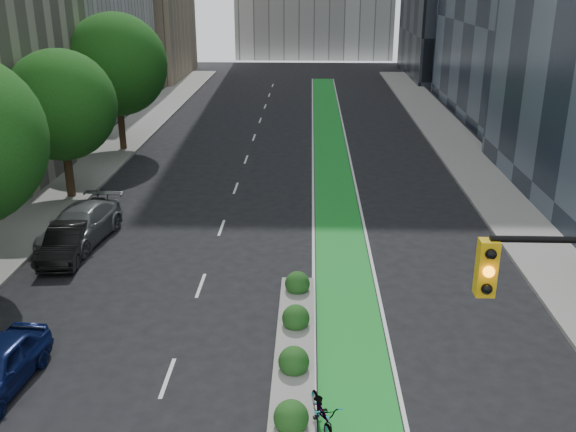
# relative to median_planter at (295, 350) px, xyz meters

# --- Properties ---
(sidewalk_left) EXTENTS (3.60, 90.00, 0.15)m
(sidewalk_left) POSITION_rel_median_planter_xyz_m (-13.00, 17.96, -0.30)
(sidewalk_left) COLOR gray
(sidewalk_left) RESTS_ON ground
(sidewalk_right) EXTENTS (3.60, 90.00, 0.15)m
(sidewalk_right) POSITION_rel_median_planter_xyz_m (10.60, 17.96, -0.30)
(sidewalk_right) COLOR gray
(sidewalk_right) RESTS_ON ground
(bike_lane_paint) EXTENTS (2.20, 70.00, 0.01)m
(bike_lane_paint) POSITION_rel_median_planter_xyz_m (1.80, 22.96, -0.37)
(bike_lane_paint) COLOR #1B942C
(bike_lane_paint) RESTS_ON ground
(tree_midfar) EXTENTS (5.60, 5.60, 7.76)m
(tree_midfar) POSITION_rel_median_planter_xyz_m (-12.20, 14.96, 4.57)
(tree_midfar) COLOR black
(tree_midfar) RESTS_ON ground
(tree_far) EXTENTS (6.60, 6.60, 9.00)m
(tree_far) POSITION_rel_median_planter_xyz_m (-12.20, 24.96, 5.32)
(tree_far) COLOR black
(tree_far) RESTS_ON ground
(median_planter) EXTENTS (1.20, 10.26, 1.10)m
(median_planter) POSITION_rel_median_planter_xyz_m (0.00, 0.00, 0.00)
(median_planter) COLOR gray
(median_planter) RESTS_ON ground
(bicycle) EXTENTS (1.22, 2.24, 1.12)m
(bicycle) POSITION_rel_median_planter_xyz_m (0.80, -3.25, 0.19)
(bicycle) COLOR gray
(bicycle) RESTS_ON ground
(parked_car_left_mid) EXTENTS (1.87, 4.27, 1.36)m
(parked_car_left_mid) POSITION_rel_median_planter_xyz_m (-9.66, 7.36, 0.31)
(parked_car_left_mid) COLOR black
(parked_car_left_mid) RESTS_ON ground
(parked_car_left_far) EXTENTS (2.87, 5.65, 1.57)m
(parked_car_left_far) POSITION_rel_median_planter_xyz_m (-9.67, 9.09, 0.41)
(parked_car_left_far) COLOR slate
(parked_car_left_far) RESTS_ON ground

